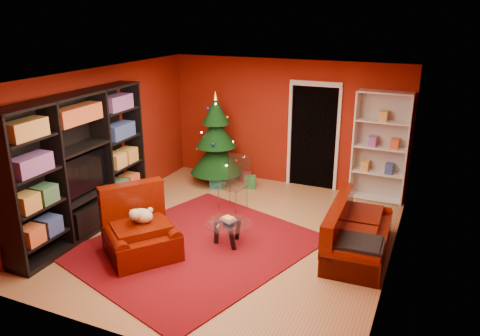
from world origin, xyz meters
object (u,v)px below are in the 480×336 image
at_px(gift_box_green, 250,182).
at_px(acrylic_chair, 233,186).
at_px(christmas_tree, 216,139).
at_px(sofa, 359,229).
at_px(rug, 196,247).
at_px(gift_box_teal, 218,181).
at_px(media_unit, 80,166).
at_px(dog, 142,216).
at_px(gift_box_red, 246,177).
at_px(white_bookshelf, 380,147).
at_px(coffee_table, 229,233).
at_px(armchair, 141,230).

height_order(gift_box_green, acrylic_chair, acrylic_chair).
relative_size(christmas_tree, sofa, 1.08).
xyz_separation_m(rug, christmas_tree, (-0.99, 2.73, 0.95)).
xyz_separation_m(gift_box_teal, sofa, (3.19, -1.63, 0.26)).
bearing_deg(media_unit, gift_box_teal, 65.99).
relative_size(dog, sofa, 0.22).
relative_size(rug, gift_box_red, 16.00).
bearing_deg(gift_box_teal, gift_box_green, 22.87).
distance_m(gift_box_green, acrylic_chair, 1.21).
xyz_separation_m(white_bookshelf, dog, (-2.89, -3.63, -0.43)).
height_order(dog, coffee_table, dog).
xyz_separation_m(white_bookshelf, acrylic_chair, (-2.37, -1.55, -0.60)).
relative_size(rug, armchair, 3.16).
height_order(media_unit, armchair, media_unit).
height_order(gift_box_green, gift_box_red, gift_box_green).
bearing_deg(gift_box_red, white_bookshelf, 3.07).
xyz_separation_m(media_unit, dog, (1.33, -0.25, -0.53)).
bearing_deg(media_unit, dog, -12.48).
xyz_separation_m(dog, sofa, (2.96, 1.33, -0.23)).
bearing_deg(christmas_tree, white_bookshelf, 7.33).
distance_m(white_bookshelf, sofa, 2.39).
bearing_deg(dog, acrylic_chair, 23.84).
height_order(gift_box_green, armchair, armchair).
height_order(rug, coffee_table, coffee_table).
bearing_deg(rug, dog, -142.43).
xyz_separation_m(rug, acrylic_chair, (-0.09, 1.60, 0.44)).
bearing_deg(sofa, media_unit, 102.14).
bearing_deg(acrylic_chair, coffee_table, -59.49).
height_order(white_bookshelf, acrylic_chair, white_bookshelf).
bearing_deg(media_unit, white_bookshelf, 36.79).
xyz_separation_m(christmas_tree, gift_box_green, (0.76, 0.02, -0.84)).
bearing_deg(dog, coffee_table, -15.89).
distance_m(rug, armchair, 0.91).
bearing_deg(armchair, dog, 45.00).
bearing_deg(dog, white_bookshelf, -0.51).
bearing_deg(gift_box_red, acrylic_chair, -76.75).
xyz_separation_m(dog, coffee_table, (1.06, 0.77, -0.43)).
relative_size(gift_box_teal, white_bookshelf, 0.12).
bearing_deg(white_bookshelf, acrylic_chair, -144.63).
bearing_deg(rug, acrylic_chair, 93.28).
bearing_deg(acrylic_chair, sofa, -8.49).
bearing_deg(sofa, christmas_tree, 58.60).
distance_m(gift_box_teal, white_bookshelf, 3.32).
relative_size(white_bookshelf, coffee_table, 2.94).
distance_m(gift_box_green, armchair, 3.33).
relative_size(rug, gift_box_teal, 12.64).
height_order(gift_box_red, dog, dog).
bearing_deg(rug, gift_box_teal, 108.69).
bearing_deg(christmas_tree, coffee_table, -59.72).
distance_m(dog, sofa, 3.26).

